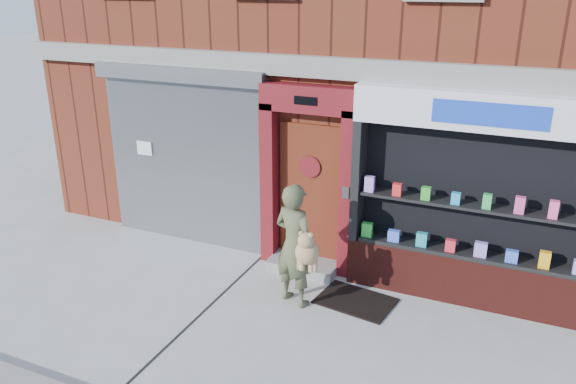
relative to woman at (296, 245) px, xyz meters
The scene contains 6 objects.
ground 1.27m from the woman, 57.44° to the right, with size 80.00×80.00×0.00m, color #9E9E99.
shutter_bay 2.90m from the woman, 155.04° to the left, with size 3.10×0.30×3.04m.
red_door_bay 1.27m from the woman, 103.60° to the left, with size 1.52×0.58×2.90m.
pharmacy_bay 2.51m from the woman, 25.39° to the left, with size 3.50×0.41×3.00m.
woman is the anchor object (origin of this frame).
doormat 1.23m from the woman, 24.54° to the left, with size 1.05×0.73×0.03m, color black.
Camera 1 is at (2.22, -5.64, 4.28)m, focal length 35.00 mm.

